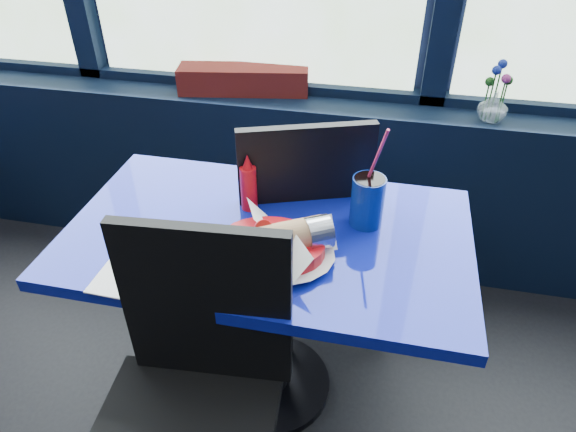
{
  "coord_description": "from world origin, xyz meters",
  "views": [
    {
      "loc": [
        0.62,
        0.82,
        1.68
      ],
      "look_at": [
        0.37,
        1.98,
        0.83
      ],
      "focal_mm": 32.0,
      "sensor_mm": 36.0,
      "label": 1
    }
  ],
  "objects_px": {
    "chair_near_back": "(323,220)",
    "chair_near_front": "(192,392)",
    "near_table": "(269,276)",
    "soda_cup": "(367,200)",
    "ketchup_bottle": "(249,185)",
    "planter_box": "(244,80)",
    "food_basket": "(275,244)",
    "flower_vase": "(494,103)"
  },
  "relations": [
    {
      "from": "chair_near_front",
      "to": "planter_box",
      "type": "distance_m",
      "value": 1.41
    },
    {
      "from": "chair_near_front",
      "to": "chair_near_back",
      "type": "relative_size",
      "value": 0.99
    },
    {
      "from": "near_table",
      "to": "chair_near_front",
      "type": "relative_size",
      "value": 1.2
    },
    {
      "from": "ketchup_bottle",
      "to": "soda_cup",
      "type": "height_order",
      "value": "soda_cup"
    },
    {
      "from": "chair_near_front",
      "to": "planter_box",
      "type": "relative_size",
      "value": 1.78
    },
    {
      "from": "chair_near_back",
      "to": "food_basket",
      "type": "height_order",
      "value": "chair_near_back"
    },
    {
      "from": "near_table",
      "to": "flower_vase",
      "type": "bearing_deg",
      "value": 49.18
    },
    {
      "from": "planter_box",
      "to": "food_basket",
      "type": "xyz_separation_m",
      "value": [
        0.38,
        -1.0,
        -0.07
      ]
    },
    {
      "from": "soda_cup",
      "to": "food_basket",
      "type": "bearing_deg",
      "value": -138.02
    },
    {
      "from": "chair_near_back",
      "to": "flower_vase",
      "type": "distance_m",
      "value": 0.82
    },
    {
      "from": "ketchup_bottle",
      "to": "chair_near_back",
      "type": "bearing_deg",
      "value": 45.61
    },
    {
      "from": "chair_near_front",
      "to": "chair_near_back",
      "type": "height_order",
      "value": "chair_near_back"
    },
    {
      "from": "food_basket",
      "to": "ketchup_bottle",
      "type": "relative_size",
      "value": 1.73
    },
    {
      "from": "food_basket",
      "to": "soda_cup",
      "type": "xyz_separation_m",
      "value": [
        0.23,
        0.21,
        0.04
      ]
    },
    {
      "from": "near_table",
      "to": "flower_vase",
      "type": "height_order",
      "value": "flower_vase"
    },
    {
      "from": "food_basket",
      "to": "near_table",
      "type": "bearing_deg",
      "value": 109.14
    },
    {
      "from": "ketchup_bottle",
      "to": "soda_cup",
      "type": "bearing_deg",
      "value": -0.59
    },
    {
      "from": "food_basket",
      "to": "planter_box",
      "type": "bearing_deg",
      "value": 105.02
    },
    {
      "from": "chair_near_front",
      "to": "chair_near_back",
      "type": "xyz_separation_m",
      "value": [
        0.21,
        0.78,
        0.0
      ]
    },
    {
      "from": "ketchup_bottle",
      "to": "soda_cup",
      "type": "xyz_separation_m",
      "value": [
        0.37,
        -0.0,
        -0.0
      ]
    },
    {
      "from": "chair_near_back",
      "to": "flower_vase",
      "type": "xyz_separation_m",
      "value": [
        0.58,
        0.5,
        0.29
      ]
    },
    {
      "from": "near_table",
      "to": "chair_near_front",
      "type": "distance_m",
      "value": 0.47
    },
    {
      "from": "food_basket",
      "to": "soda_cup",
      "type": "bearing_deg",
      "value": 36.42
    },
    {
      "from": "chair_near_front",
      "to": "soda_cup",
      "type": "bearing_deg",
      "value": 52.5
    },
    {
      "from": "near_table",
      "to": "chair_near_back",
      "type": "distance_m",
      "value": 0.34
    },
    {
      "from": "planter_box",
      "to": "flower_vase",
      "type": "distance_m",
      "value": 1.03
    },
    {
      "from": "planter_box",
      "to": "flower_vase",
      "type": "height_order",
      "value": "flower_vase"
    },
    {
      "from": "planter_box",
      "to": "food_basket",
      "type": "height_order",
      "value": "planter_box"
    },
    {
      "from": "food_basket",
      "to": "soda_cup",
      "type": "height_order",
      "value": "soda_cup"
    },
    {
      "from": "soda_cup",
      "to": "chair_near_back",
      "type": "bearing_deg",
      "value": 126.14
    },
    {
      "from": "flower_vase",
      "to": "food_basket",
      "type": "xyz_separation_m",
      "value": [
        -0.66,
        -0.92,
        -0.08
      ]
    },
    {
      "from": "chair_near_back",
      "to": "soda_cup",
      "type": "xyz_separation_m",
      "value": [
        0.16,
        -0.22,
        0.25
      ]
    },
    {
      "from": "near_table",
      "to": "food_basket",
      "type": "height_order",
      "value": "food_basket"
    },
    {
      "from": "chair_near_back",
      "to": "chair_near_front",
      "type": "bearing_deg",
      "value": 55.2
    },
    {
      "from": "chair_near_front",
      "to": "flower_vase",
      "type": "relative_size",
      "value": 4.18
    },
    {
      "from": "chair_near_back",
      "to": "planter_box",
      "type": "xyz_separation_m",
      "value": [
        -0.45,
        0.58,
        0.28
      ]
    },
    {
      "from": "soda_cup",
      "to": "planter_box",
      "type": "bearing_deg",
      "value": 127.49
    },
    {
      "from": "chair_near_back",
      "to": "planter_box",
      "type": "distance_m",
      "value": 0.78
    },
    {
      "from": "near_table",
      "to": "chair_near_back",
      "type": "relative_size",
      "value": 1.19
    },
    {
      "from": "near_table",
      "to": "planter_box",
      "type": "relative_size",
      "value": 2.14
    },
    {
      "from": "near_table",
      "to": "planter_box",
      "type": "distance_m",
      "value": 1.0
    },
    {
      "from": "flower_vase",
      "to": "soda_cup",
      "type": "xyz_separation_m",
      "value": [
        -0.42,
        -0.71,
        -0.04
      ]
    }
  ]
}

